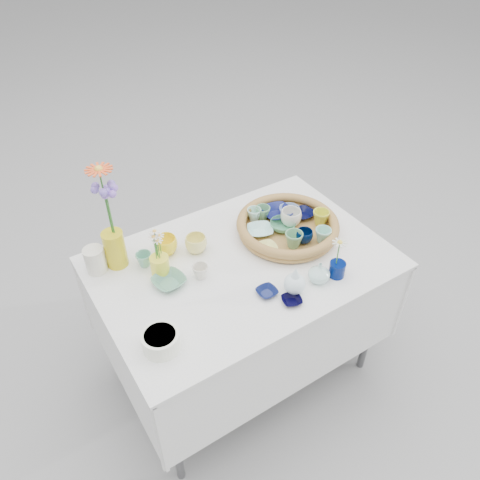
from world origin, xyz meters
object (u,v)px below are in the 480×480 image
display_table (242,366)px  bud_vase_seafoam (319,272)px  wicker_tray (287,227)px  tall_vase_yellow (115,249)px

display_table → bud_vase_seafoam: 0.88m
display_table → wicker_tray: size_ratio=2.66×
bud_vase_seafoam → tall_vase_yellow: 0.86m
tall_vase_yellow → wicker_tray: bearing=-16.8°
wicker_tray → tall_vase_yellow: size_ratio=2.79×
display_table → tall_vase_yellow: (-0.46, 0.27, 0.85)m
bud_vase_seafoam → tall_vase_yellow: size_ratio=0.55×
wicker_tray → tall_vase_yellow: (-0.74, 0.22, 0.05)m
display_table → bud_vase_seafoam: bud_vase_seafoam is taller
display_table → bud_vase_seafoam: bearing=-53.6°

